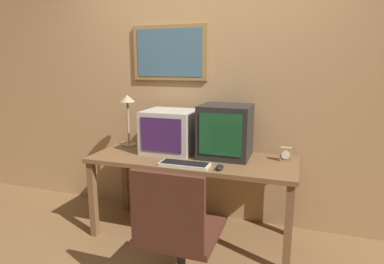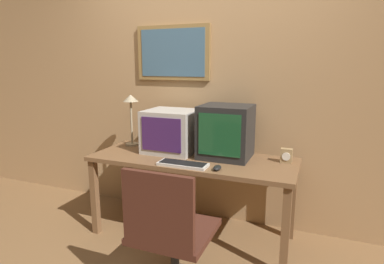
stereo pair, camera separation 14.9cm
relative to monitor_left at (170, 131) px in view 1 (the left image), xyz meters
name	(u,v)px [view 1 (the left image)]	position (x,y,z in m)	size (l,w,h in m)	color
wall_back	(207,83)	(0.24, 0.33, 0.41)	(8.00, 0.08, 2.60)	tan
desk	(192,167)	(0.24, -0.11, -0.27)	(1.71, 0.65, 0.71)	brown
monitor_left	(170,131)	(0.00, 0.00, 0.00)	(0.44, 0.40, 0.37)	#B7B2A8
monitor_right	(226,131)	(0.50, 0.01, 0.03)	(0.41, 0.39, 0.44)	black
keyboard_main	(185,164)	(0.26, -0.34, -0.17)	(0.39, 0.14, 0.03)	beige
mouse_near_keyboard	(220,167)	(0.54, -0.34, -0.17)	(0.06, 0.10, 0.04)	black
desk_clock	(286,154)	(0.99, 0.03, -0.13)	(0.09, 0.05, 0.11)	#A38456
desk_lamp	(128,108)	(-0.45, 0.07, 0.18)	(0.15, 0.15, 0.49)	tan
office_chair	(178,244)	(0.40, -0.87, -0.52)	(0.50, 0.50, 0.89)	black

